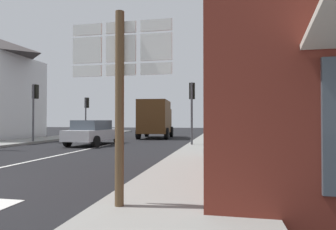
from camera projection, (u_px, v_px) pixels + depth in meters
The scene contains 9 objects.
ground_plane at pixel (98, 147), 15.54m from camera, with size 80.00×80.00×0.00m, color black.
sidewalk_right at pixel (209, 152), 12.39m from camera, with size 2.80×44.00×0.14m, color gray.
lane_centre_stripe at pixel (55, 156), 11.62m from camera, with size 0.16×12.00×0.01m, color silver.
sedan_far at pixel (93, 132), 16.81m from camera, with size 2.16×4.29×1.47m.
delivery_truck at pixel (155, 118), 23.29m from camera, with size 2.80×5.15×3.05m.
route_sign_post at pixel (120, 87), 4.49m from camera, with size 1.66×0.14×3.20m.
traffic_light_near_left at pixel (35, 100), 18.12m from camera, with size 0.30×0.49×3.76m.
traffic_light_near_right at pixel (192, 99), 15.76m from camera, with size 0.30×0.49×3.55m.
traffic_light_far_left at pixel (87, 108), 24.94m from camera, with size 0.30×0.49×3.46m.
Camera 1 is at (6.81, -4.53, 1.48)m, focal length 30.37 mm.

